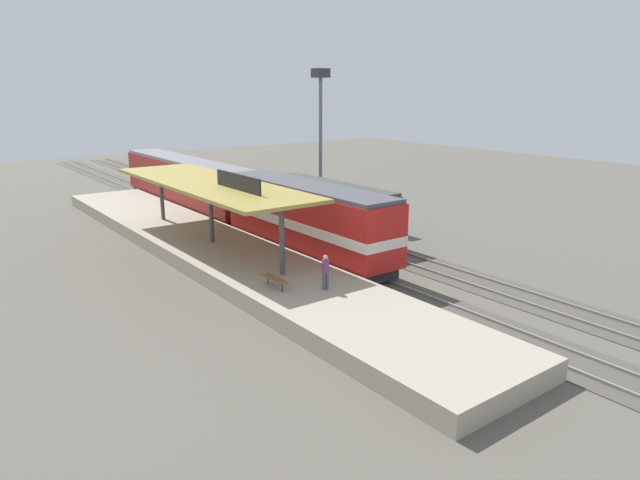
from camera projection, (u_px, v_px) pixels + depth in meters
The scene contains 11 objects.
ground_plane at pixel (299, 240), 39.43m from camera, with size 120.00×120.00×0.00m, color #5B564C.
track_near at pixel (275, 244), 38.27m from camera, with size 3.20×110.00×0.16m.
track_far at pixel (329, 234), 40.93m from camera, with size 3.20×110.00×0.16m.
platform at pixel (213, 249), 35.50m from camera, with size 6.00×44.00×0.90m, color #A89E89.
station_canopy at pixel (210, 185), 34.37m from camera, with size 5.20×18.00×4.70m.
platform_bench at pixel (275, 279), 27.13m from camera, with size 0.44×1.70×0.50m.
locomotive at pixel (307, 219), 34.77m from camera, with size 2.93×14.43×4.44m.
passenger_carriage_single at pixel (186, 183), 48.71m from camera, with size 2.90×20.00×4.24m.
freight_car at pixel (329, 207), 40.43m from camera, with size 2.80×12.00×3.54m.
light_mast at pixel (321, 112), 44.68m from camera, with size 1.10×1.10×11.70m.
person_waiting at pixel (326, 270), 26.80m from camera, with size 0.34×0.34×1.71m.
Camera 1 is at (-19.67, -31.36, 10.19)m, focal length 31.77 mm.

